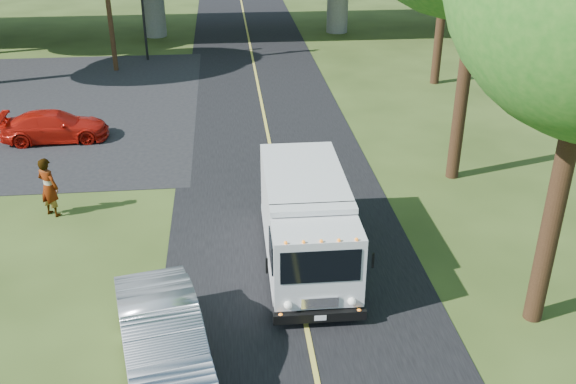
{
  "coord_description": "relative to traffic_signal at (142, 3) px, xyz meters",
  "views": [
    {
      "loc": [
        -1.66,
        -10.88,
        9.68
      ],
      "look_at": [
        -0.03,
        5.18,
        1.6
      ],
      "focal_mm": 40.0,
      "sensor_mm": 36.0,
      "label": 1
    }
  ],
  "objects": [
    {
      "name": "ground",
      "position": [
        6.0,
        -26.0,
        -3.2
      ],
      "size": [
        120.0,
        120.0,
        0.0
      ],
      "primitive_type": "plane",
      "color": "#2D3D15",
      "rests_on": "ground"
    },
    {
      "name": "lane_line",
      "position": [
        6.0,
        -16.0,
        -3.17
      ],
      "size": [
        0.12,
        90.0,
        0.01
      ],
      "primitive_type": "cube",
      "color": "gold",
      "rests_on": "road"
    },
    {
      "name": "road",
      "position": [
        6.0,
        -16.0,
        -3.19
      ],
      "size": [
        7.0,
        90.0,
        0.02
      ],
      "primitive_type": "cube",
      "color": "black",
      "rests_on": "ground"
    },
    {
      "name": "pedestrian",
      "position": [
        -1.22,
        -18.48,
        -2.23
      ],
      "size": [
        0.84,
        0.77,
        1.93
      ],
      "primitive_type": "imported",
      "rotation": [
        0.0,
        0.0,
        2.58
      ],
      "color": "gray",
      "rests_on": "ground"
    },
    {
      "name": "parking_lot",
      "position": [
        -5.0,
        -8.0,
        -3.19
      ],
      "size": [
        16.0,
        18.0,
        0.01
      ],
      "primitive_type": "cube",
      "color": "black",
      "rests_on": "ground"
    },
    {
      "name": "silver_sedan",
      "position": [
        2.8,
        -26.0,
        -2.42
      ],
      "size": [
        2.62,
        5.0,
        1.57
      ],
      "primitive_type": "imported",
      "rotation": [
        0.0,
        0.0,
        0.21
      ],
      "color": "#919399",
      "rests_on": "ground"
    },
    {
      "name": "step_van",
      "position": [
        6.34,
        -22.02,
        -1.86
      ],
      "size": [
        2.21,
        5.9,
        2.47
      ],
      "rotation": [
        0.0,
        0.0,
        -0.01
      ],
      "color": "silver",
      "rests_on": "ground"
    },
    {
      "name": "traffic_signal",
      "position": [
        0.0,
        0.0,
        0.0
      ],
      "size": [
        0.18,
        0.22,
        5.2
      ],
      "color": "black",
      "rests_on": "ground"
    },
    {
      "name": "red_sedan",
      "position": [
        -2.48,
        -12.07,
        -2.6
      ],
      "size": [
        4.21,
        1.89,
        1.2
      ],
      "primitive_type": "imported",
      "rotation": [
        0.0,
        0.0,
        1.62
      ],
      "color": "#B2140A",
      "rests_on": "ground"
    }
  ]
}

